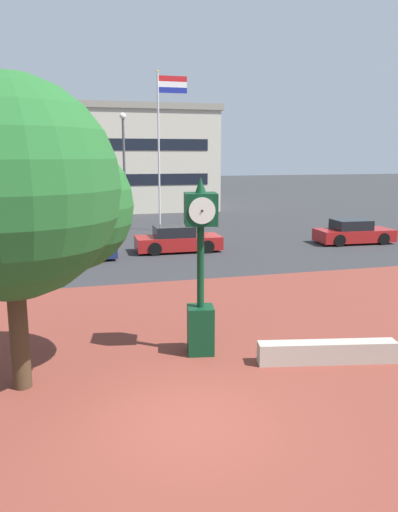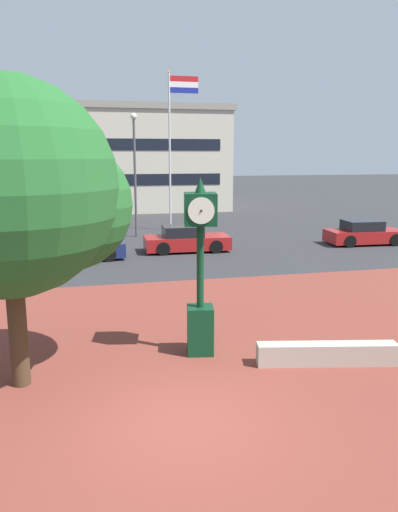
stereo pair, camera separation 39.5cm
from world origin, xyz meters
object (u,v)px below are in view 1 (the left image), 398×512
(street_clock, at_px, (201,271))
(flagpole_primary, at_px, (162,137))
(street_lamp_post, at_px, (124,163))
(car_street_near, at_px, (177,240))
(plaza_tree, at_px, (22,193))
(car_street_far, at_px, (353,233))
(car_street_distant, at_px, (69,248))
(civic_building, at_px, (76,158))

(street_clock, xyz_separation_m, flagpole_primary, (2.99, 19.83, 3.71))
(street_clock, bearing_deg, street_lamp_post, 98.94)
(car_street_near, relative_size, street_lamp_post, 0.60)
(plaza_tree, xyz_separation_m, car_street_far, (15.79, 13.21, -3.41))
(car_street_distant, relative_size, civic_building, 0.18)
(car_street_far, bearing_deg, street_lamp_post, -111.09)
(flagpole_primary, bearing_deg, civic_building, 106.35)
(plaza_tree, distance_m, car_street_distant, 13.04)
(car_street_near, height_order, car_street_far, same)
(car_street_far, bearing_deg, plaza_tree, -46.92)
(civic_building, bearing_deg, car_street_distant, -92.85)
(street_clock, relative_size, street_lamp_post, 0.60)
(car_street_near, height_order, flagpole_primary, flagpole_primary)
(car_street_distant, bearing_deg, car_street_near, 96.23)
(car_street_near, bearing_deg, street_clock, -8.78)
(car_street_far, distance_m, car_street_distant, 14.91)
(car_street_distant, xyz_separation_m, flagpole_primary, (5.90, 7.94, 5.18))
(car_street_far, distance_m, flagpole_primary, 12.68)
(car_street_far, distance_m, street_lamp_post, 13.23)
(plaza_tree, bearing_deg, car_street_near, 65.56)
(street_clock, height_order, car_street_distant, street_clock)
(street_clock, xyz_separation_m, civic_building, (-1.71, 35.87, 2.32))
(street_clock, bearing_deg, civic_building, 102.96)
(street_lamp_post, bearing_deg, street_clock, -91.29)
(car_street_far, xyz_separation_m, flagpole_primary, (-9.00, 7.28, 5.18))
(street_clock, height_order, flagpole_primary, flagpole_primary)
(plaza_tree, bearing_deg, car_street_far, 39.91)
(plaza_tree, relative_size, street_lamp_post, 0.89)
(car_street_near, relative_size, civic_building, 0.18)
(car_street_far, height_order, car_street_distant, same)
(flagpole_primary, xyz_separation_m, street_lamp_post, (-2.59, -2.06, -1.51))
(car_street_far, relative_size, car_street_distant, 1.01)
(car_street_near, relative_size, car_street_far, 1.01)
(car_street_far, height_order, flagpole_primary, flagpole_primary)
(car_street_near, relative_size, car_street_distant, 1.02)
(street_lamp_post, bearing_deg, car_street_distant, -119.34)
(civic_building, bearing_deg, flagpole_primary, -73.65)
(car_street_far, bearing_deg, flagpole_primary, -125.82)
(car_street_distant, height_order, civic_building, civic_building)
(car_street_near, xyz_separation_m, street_lamp_post, (-1.90, 5.02, 3.67))
(street_clock, height_order, civic_building, civic_building)
(flagpole_primary, height_order, civic_building, flagpole_primary)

